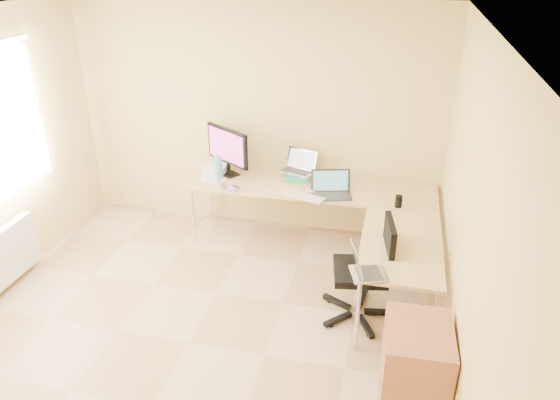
% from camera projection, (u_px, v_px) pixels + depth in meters
% --- Properties ---
extents(floor, '(4.50, 4.50, 0.00)m').
position_uv_depth(floor, '(189.00, 342.00, 4.47)').
color(floor, tan).
rests_on(floor, ground).
extents(ceiling, '(4.50, 4.50, 0.00)m').
position_uv_depth(ceiling, '(157.00, 28.00, 3.32)').
color(ceiling, white).
rests_on(ceiling, ground).
extents(wall_back, '(4.50, 0.00, 4.50)m').
position_uv_depth(wall_back, '(256.00, 119.00, 5.86)').
color(wall_back, '#E3C57C').
rests_on(wall_back, ground).
extents(wall_right, '(0.00, 4.50, 4.50)m').
position_uv_depth(wall_right, '(469.00, 241.00, 3.47)').
color(wall_right, '#E3C57C').
rests_on(wall_right, ground).
extents(desk_main, '(2.65, 0.70, 0.73)m').
position_uv_depth(desk_main, '(311.00, 215.00, 5.78)').
color(desk_main, tan).
rests_on(desk_main, ground).
extents(desk_return, '(0.70, 1.30, 0.73)m').
position_uv_depth(desk_return, '(397.00, 278.00, 4.71)').
color(desk_return, tan).
rests_on(desk_return, ground).
extents(monitor, '(0.65, 0.52, 0.55)m').
position_uv_depth(monitor, '(228.00, 152.00, 5.77)').
color(monitor, black).
rests_on(monitor, desk_main).
extents(book_stack, '(0.27, 0.35, 0.06)m').
position_uv_depth(book_stack, '(299.00, 175.00, 5.81)').
color(book_stack, '#1A8365').
rests_on(book_stack, desk_main).
extents(laptop_center, '(0.45, 0.40, 0.24)m').
position_uv_depth(laptop_center, '(297.00, 162.00, 5.75)').
color(laptop_center, '#A1A3B1').
rests_on(laptop_center, desk_main).
extents(laptop_black, '(0.47, 0.40, 0.26)m').
position_uv_depth(laptop_black, '(332.00, 185.00, 5.33)').
color(laptop_black, '#252525').
rests_on(laptop_black, desk_main).
extents(keyboard, '(0.50, 0.28, 0.02)m').
position_uv_depth(keyboard, '(302.00, 196.00, 5.36)').
color(keyboard, beige).
rests_on(keyboard, desk_main).
extents(mouse, '(0.13, 0.10, 0.04)m').
position_uv_depth(mouse, '(311.00, 191.00, 5.45)').
color(mouse, beige).
rests_on(mouse, desk_main).
extents(mug, '(0.12, 0.12, 0.10)m').
position_uv_depth(mug, '(221.00, 184.00, 5.52)').
color(mug, silver).
rests_on(mug, desk_main).
extents(cd_stack, '(0.15, 0.15, 0.03)m').
position_uv_depth(cd_stack, '(233.00, 189.00, 5.51)').
color(cd_stack, silver).
rests_on(cd_stack, desk_main).
extents(water_bottle, '(0.11, 0.11, 0.30)m').
position_uv_depth(water_bottle, '(219.00, 169.00, 5.64)').
color(water_bottle, '#5C9BD0').
rests_on(water_bottle, desk_main).
extents(papers, '(0.27, 0.35, 0.01)m').
position_uv_depth(papers, '(213.00, 176.00, 5.83)').
color(papers, silver).
rests_on(papers, desk_main).
extents(white_box, '(0.27, 0.21, 0.09)m').
position_uv_depth(white_box, '(216.00, 169.00, 5.92)').
color(white_box, silver).
rests_on(white_box, desk_main).
extents(desk_fan, '(0.20, 0.20, 0.24)m').
position_uv_depth(desk_fan, '(225.00, 160.00, 5.95)').
color(desk_fan, silver).
rests_on(desk_fan, desk_main).
extents(black_cup, '(0.07, 0.07, 0.12)m').
position_uv_depth(black_cup, '(399.00, 201.00, 5.14)').
color(black_cup, black).
rests_on(black_cup, desk_main).
extents(laptop_return, '(0.39, 0.34, 0.22)m').
position_uv_depth(laptop_return, '(370.00, 263.00, 4.06)').
color(laptop_return, silver).
rests_on(laptop_return, desk_return).
extents(office_chair, '(0.69, 0.69, 0.99)m').
position_uv_depth(office_chair, '(360.00, 269.00, 4.59)').
color(office_chair, black).
rests_on(office_chair, ground).
extents(cabinet, '(0.47, 0.58, 0.78)m').
position_uv_depth(cabinet, '(414.00, 373.00, 3.67)').
color(cabinet, '#99693A').
rests_on(cabinet, ground).
extents(radiator, '(0.09, 0.80, 0.55)m').
position_uv_depth(radiator, '(7.00, 255.00, 5.08)').
color(radiator, white).
rests_on(radiator, ground).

